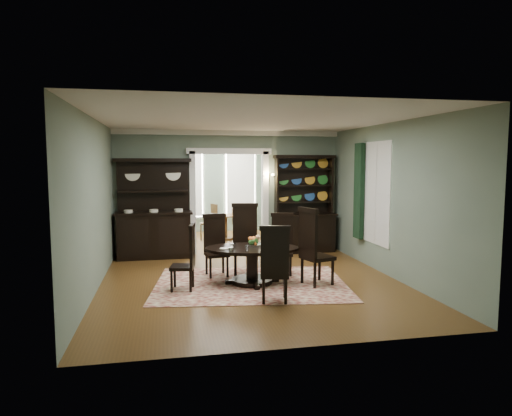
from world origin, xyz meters
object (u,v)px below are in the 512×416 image
at_px(dining_table, 252,258).
at_px(parlor_table, 226,223).
at_px(welsh_dresser, 304,217).
at_px(sideboard, 154,223).

relative_size(dining_table, parlor_table, 2.40).
height_order(dining_table, welsh_dresser, welsh_dresser).
bearing_deg(dining_table, welsh_dresser, 64.43).
bearing_deg(dining_table, parlor_table, 96.77).
distance_m(dining_table, sideboard, 3.30).
bearing_deg(parlor_table, dining_table, -91.77).
distance_m(dining_table, parlor_table, 4.88).
bearing_deg(parlor_table, sideboard, -132.46).
bearing_deg(sideboard, welsh_dresser, -0.12).
height_order(sideboard, parlor_table, sideboard).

